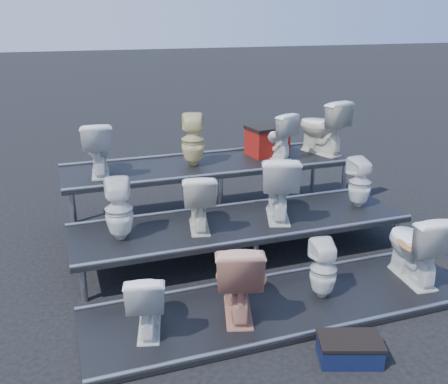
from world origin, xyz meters
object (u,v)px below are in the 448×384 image
object	(u,v)px
toilet_6	(278,186)
red_crate	(267,142)
toilet_4	(119,210)
toilet_3	(415,245)
toilet_0	(147,300)
toilet_1	(238,276)
toilet_2	(323,269)
toilet_10	(273,135)
step_stool	(349,351)
toilet_5	(198,200)
toilet_7	(360,182)
toilet_8	(98,148)
toilet_9	(193,140)
toilet_11	(322,127)

from	to	relation	value
toilet_6	red_crate	size ratio (longest dim) A/B	1.50
toilet_4	toilet_3	bearing A→B (deg)	163.12
toilet_0	toilet_1	bearing A→B (deg)	-166.49
toilet_2	toilet_1	bearing A→B (deg)	8.43
toilet_10	step_stool	size ratio (longest dim) A/B	1.29
toilet_2	toilet_3	size ratio (longest dim) A/B	0.77
toilet_5	toilet_6	size ratio (longest dim) A/B	0.85
toilet_7	step_stool	size ratio (longest dim) A/B	1.24
toilet_5	toilet_2	bearing A→B (deg)	139.28
toilet_0	toilet_8	size ratio (longest dim) A/B	0.90
toilet_5	toilet_8	xyz separation A→B (m)	(-1.02, 1.30, 0.41)
toilet_5	toilet_6	xyz separation A→B (m)	(1.05, 0.00, 0.06)
toilet_2	toilet_9	size ratio (longest dim) A/B	0.86
toilet_5	toilet_6	distance (m)	1.05
toilet_7	toilet_10	world-z (taller)	toilet_10
toilet_9	toilet_7	bearing A→B (deg)	161.01
toilet_4	red_crate	bearing A→B (deg)	-143.32
toilet_0	red_crate	distance (m)	3.74
toilet_6	toilet_10	xyz separation A→B (m)	(0.51, 1.30, 0.33)
toilet_3	toilet_4	bearing A→B (deg)	-16.67
toilet_8	step_stool	xyz separation A→B (m)	(1.75, -3.55, -1.13)
toilet_2	toilet_5	bearing A→B (deg)	-44.34
toilet_0	toilet_6	xyz separation A→B (m)	(1.94, 1.30, 0.49)
toilet_6	toilet_5	bearing A→B (deg)	19.55
toilet_8	toilet_9	bearing A→B (deg)	-174.48
toilet_3	step_stool	size ratio (longest dim) A/B	1.54
toilet_7	toilet_11	bearing A→B (deg)	-98.17
toilet_5	toilet_11	distance (m)	2.74
toilet_6	toilet_8	xyz separation A→B (m)	(-2.06, 1.30, 0.35)
toilet_2	toilet_6	xyz separation A→B (m)	(0.06, 1.30, 0.50)
toilet_5	toilet_0	bearing A→B (deg)	67.67
toilet_5	red_crate	world-z (taller)	red_crate
toilet_4	toilet_8	xyz separation A→B (m)	(-0.07, 1.30, 0.41)
toilet_8	red_crate	bearing A→B (deg)	-170.68
toilet_0	toilet_11	xyz separation A→B (m)	(3.26, 2.60, 0.89)
toilet_9	toilet_10	xyz separation A→B (m)	(1.25, 0.00, -0.02)
toilet_2	toilet_6	size ratio (longest dim) A/B	0.76
toilet_1	step_stool	size ratio (longest dim) A/B	1.54
toilet_7	toilet_11	world-z (taller)	toilet_11
toilet_5	toilet_10	xyz separation A→B (m)	(1.55, 1.30, 0.39)
toilet_1	toilet_5	size ratio (longest dim) A/B	1.17
toilet_2	toilet_4	size ratio (longest dim) A/B	0.89
toilet_2	toilet_11	xyz separation A→B (m)	(1.38, 2.60, 0.90)
toilet_8	toilet_5	bearing A→B (deg)	133.55
toilet_9	red_crate	xyz separation A→B (m)	(1.23, 0.17, -0.17)
toilet_2	toilet_4	bearing A→B (deg)	-25.53
toilet_7	red_crate	world-z (taller)	red_crate
toilet_1	step_stool	xyz separation A→B (m)	(0.71, -0.95, -0.38)
toilet_7	red_crate	size ratio (longest dim) A/B	1.20
toilet_5	toilet_9	size ratio (longest dim) A/B	0.96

